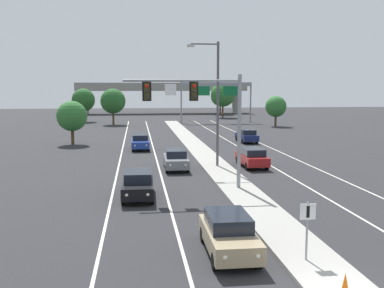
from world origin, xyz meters
name	(u,v)px	position (x,y,z in m)	size (l,w,h in m)	color
median_island	(230,180)	(0.00, 18.00, 0.07)	(2.40, 110.00, 0.15)	#9E9B93
lane_stripe_oncoming_center	(158,165)	(-4.70, 25.00, 0.00)	(0.14, 100.00, 0.01)	silver
lane_stripe_receding_center	(266,163)	(4.70, 25.00, 0.00)	(0.14, 100.00, 0.01)	silver
edge_stripe_left	(119,166)	(-8.00, 25.00, 0.00)	(0.14, 100.00, 0.01)	silver
edge_stripe_right	(303,162)	(8.00, 25.00, 0.00)	(0.14, 100.00, 0.01)	silver
overhead_signal_mast	(203,107)	(-2.34, 15.32, 5.34)	(7.38, 0.44, 7.20)	gray
median_sign_post	(307,222)	(-0.23, 3.04, 1.59)	(0.60, 0.10, 2.20)	gray
street_lamp_median	(215,97)	(-0.14, 23.38, 5.79)	(2.58, 0.28, 10.00)	#4C4C51
car_oncoming_tan	(229,233)	(-2.90, 4.41, 0.82)	(1.84, 4.48, 1.58)	tan
car_oncoming_black	(138,184)	(-6.41, 13.92, 0.82)	(1.92, 4.51, 1.58)	black
car_oncoming_grey	(176,159)	(-3.37, 22.95, 0.82)	(1.88, 4.50, 1.58)	slate
car_oncoming_blue	(140,142)	(-6.12, 34.92, 0.82)	(1.88, 4.49, 1.58)	navy
car_receding_red	(252,157)	(2.96, 23.19, 0.82)	(1.89, 4.50, 1.58)	maroon
car_receding_navy	(247,136)	(6.55, 39.41, 0.82)	(1.92, 4.51, 1.58)	#141E4C
traffic_cone_median_nose	(345,285)	(-0.15, 0.08, 0.51)	(0.36, 0.36, 0.74)	black
highway_sign_gantry	(216,89)	(8.20, 69.34, 6.16)	(13.28, 0.42, 7.50)	gray
overpass_bridge	(162,90)	(0.00, 101.02, 5.78)	(42.40, 6.40, 7.65)	gray
tree_far_left_b	(72,116)	(-13.79, 40.07, 3.27)	(3.46, 3.46, 5.01)	#4C3823
tree_far_left_a	(83,100)	(-16.47, 75.00, 4.13)	(4.38, 4.38, 6.33)	#4C3823
tree_far_right_a	(276,107)	(16.79, 60.58, 3.33)	(3.53, 3.53, 5.11)	#4C3823
tree_far_right_c	(223,95)	(12.15, 83.36, 4.96)	(5.24, 5.24, 7.59)	#4C3823
tree_far_left_c	(113,101)	(-10.53, 67.41, 4.13)	(4.37, 4.37, 6.33)	#4C3823
tree_far_right_b	(220,96)	(13.60, 94.03, 4.35)	(4.60, 4.60, 6.66)	#4C3823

